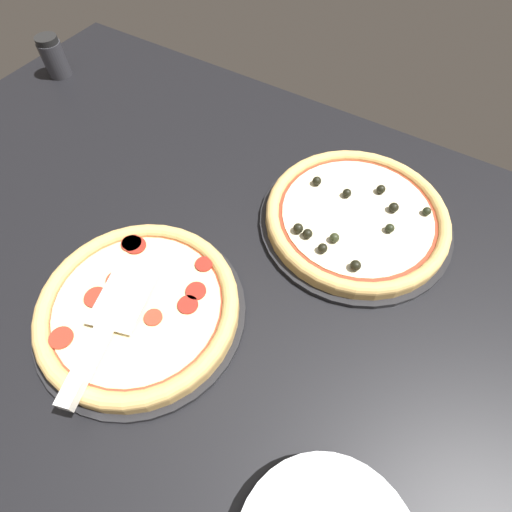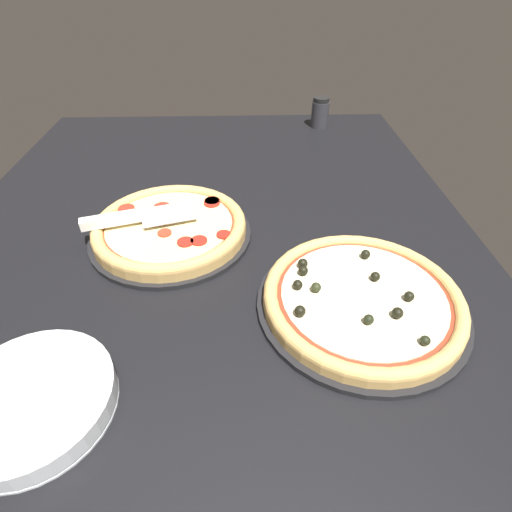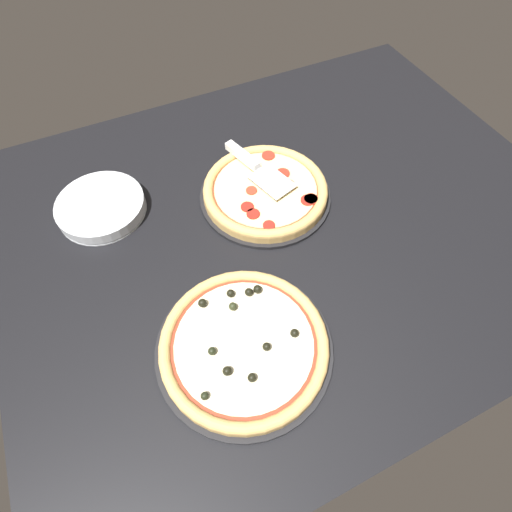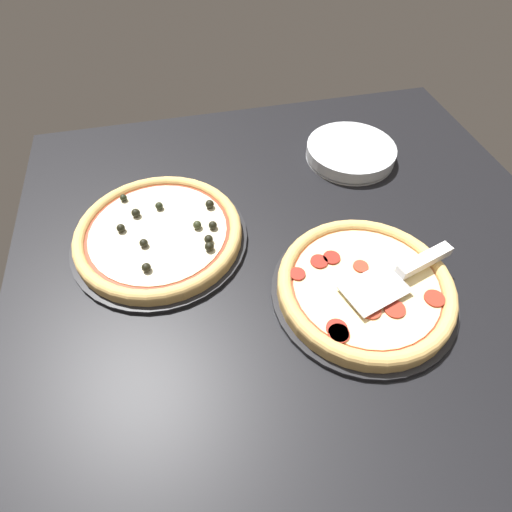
{
  "view_description": "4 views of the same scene",
  "coord_description": "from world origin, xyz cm",
  "px_view_note": "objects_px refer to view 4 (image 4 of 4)",
  "views": [
    {
      "loc": [
        33.29,
        -22.65,
        58.74
      ],
      "look_at": [
        13.79,
        9.18,
        3.0
      ],
      "focal_mm": 28.0,
      "sensor_mm": 36.0,
      "label": 1
    },
    {
      "loc": [
        71.84,
        7.34,
        49.4
      ],
      "look_at": [
        13.79,
        9.18,
        3.0
      ],
      "focal_mm": 28.0,
      "sensor_mm": 36.0,
      "label": 2
    },
    {
      "loc": [
        35.01,
        54.27,
        76.75
      ],
      "look_at": [
        13.79,
        9.18,
        3.0
      ],
      "focal_mm": 28.0,
      "sensor_mm": 36.0,
      "label": 3
    },
    {
      "loc": [
        -33.0,
        20.07,
        60.76
      ],
      "look_at": [
        13.79,
        9.18,
        3.0
      ],
      "focal_mm": 28.0,
      "sensor_mm": 36.0,
      "label": 4
    }
  ],
  "objects_px": {
    "pizza_back": "(159,233)",
    "plate_stack": "(350,152)",
    "serving_spatula": "(411,268)",
    "pizza_front": "(365,286)"
  },
  "relations": [
    {
      "from": "pizza_back",
      "to": "plate_stack",
      "type": "relative_size",
      "value": 1.54
    },
    {
      "from": "pizza_front",
      "to": "pizza_back",
      "type": "xyz_separation_m",
      "value": [
        0.22,
        0.35,
        -0.0
      ]
    },
    {
      "from": "pizza_front",
      "to": "pizza_back",
      "type": "distance_m",
      "value": 0.41
    },
    {
      "from": "pizza_front",
      "to": "plate_stack",
      "type": "bearing_deg",
      "value": -18.34
    },
    {
      "from": "pizza_back",
      "to": "serving_spatula",
      "type": "distance_m",
      "value": 0.48
    },
    {
      "from": "pizza_front",
      "to": "plate_stack",
      "type": "distance_m",
      "value": 0.41
    },
    {
      "from": "pizza_back",
      "to": "plate_stack",
      "type": "distance_m",
      "value": 0.51
    },
    {
      "from": "serving_spatula",
      "to": "pizza_front",
      "type": "bearing_deg",
      "value": 92.34
    },
    {
      "from": "pizza_front",
      "to": "serving_spatula",
      "type": "relative_size",
      "value": 1.37
    },
    {
      "from": "pizza_back",
      "to": "plate_stack",
      "type": "height_order",
      "value": "pizza_back"
    }
  ]
}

